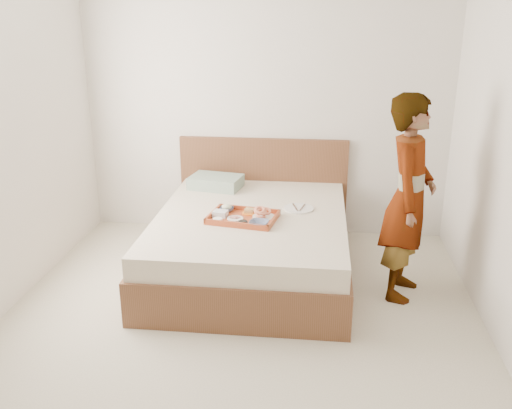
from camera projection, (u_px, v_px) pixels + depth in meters
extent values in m
cube|color=beige|center=(236.00, 335.00, 3.88)|extent=(3.50, 4.00, 0.01)
cube|color=silver|center=(265.00, 102.00, 5.32)|extent=(3.50, 0.01, 2.60)
cube|color=silver|center=(127.00, 328.00, 1.57)|extent=(3.50, 0.01, 2.60)
cube|color=brown|center=(251.00, 243.00, 4.73)|extent=(1.65, 2.00, 0.53)
cube|color=brown|center=(263.00, 185.00, 5.57)|extent=(1.65, 0.06, 0.95)
cube|color=#9EAE9E|center=(216.00, 182.00, 5.30)|extent=(0.52, 0.40, 0.11)
cube|color=#B35426|center=(243.00, 217.00, 4.51)|extent=(0.59, 0.47, 0.05)
cylinder|color=white|center=(264.00, 217.00, 4.52)|extent=(0.21, 0.21, 0.01)
imported|color=#192947|center=(259.00, 223.00, 4.35)|extent=(0.17, 0.17, 0.04)
cylinder|color=black|center=(243.00, 223.00, 4.37)|extent=(0.09, 0.09, 0.03)
cylinder|color=white|center=(235.00, 219.00, 4.49)|extent=(0.15, 0.15, 0.01)
cylinder|color=orange|center=(250.00, 213.00, 4.61)|extent=(0.15, 0.15, 0.01)
imported|color=#192947|center=(227.00, 209.00, 4.66)|extent=(0.13, 0.13, 0.04)
cube|color=silver|center=(220.00, 214.00, 4.54)|extent=(0.12, 0.11, 0.05)
cylinder|color=white|center=(218.00, 220.00, 4.43)|extent=(0.09, 0.09, 0.03)
cylinder|color=white|center=(299.00, 208.00, 4.75)|extent=(0.27, 0.27, 0.01)
imported|color=silver|center=(409.00, 198.00, 4.21)|extent=(0.52, 0.66, 1.58)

